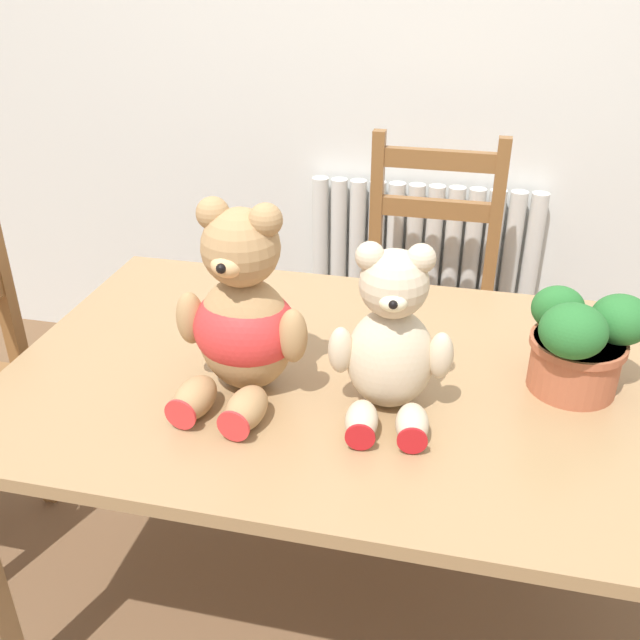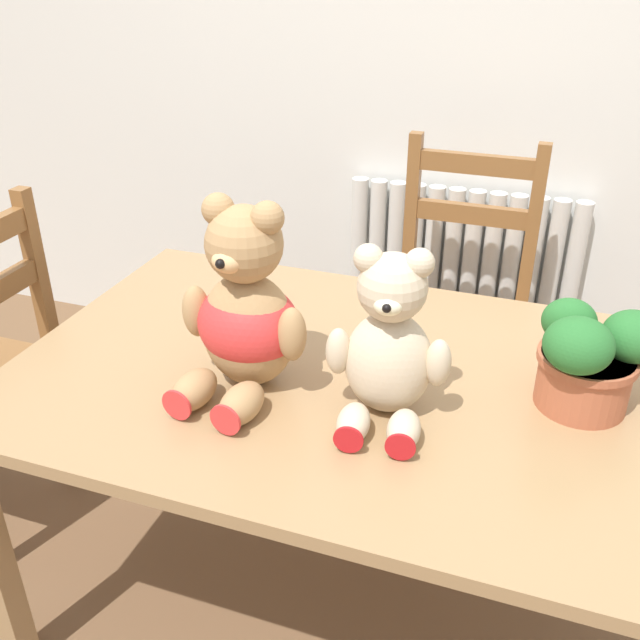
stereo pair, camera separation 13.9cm
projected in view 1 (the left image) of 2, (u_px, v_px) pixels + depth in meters
The scene contains 7 objects.
wall_back at pixel (414, 21), 2.32m from camera, with size 8.00×0.04×2.60m, color silver.
radiator at pixel (419, 293), 2.69m from camera, with size 0.84×0.10×0.78m.
dining_table at pixel (335, 402), 1.60m from camera, with size 1.42×0.96×0.71m.
wooden_chair_behind at pixel (425, 305), 2.31m from camera, with size 0.42×0.42×1.01m.
teddy_bear_left at pixel (243, 319), 1.42m from camera, with size 0.29×0.30×0.41m.
teddy_bear_right at pixel (391, 342), 1.37m from camera, with size 0.25×0.25×0.35m.
potted_plant at pixel (580, 342), 1.44m from camera, with size 0.23×0.23×0.23m.
Camera 1 is at (0.26, -0.81, 1.55)m, focal length 40.00 mm.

